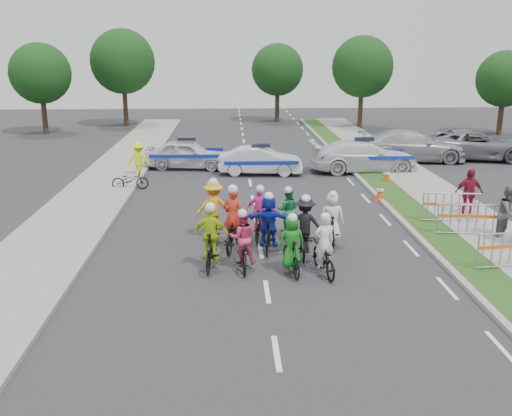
{
  "coord_description": "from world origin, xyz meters",
  "views": [
    {
      "loc": [
        -0.87,
        -13.18,
        5.91
      ],
      "look_at": [
        -0.1,
        3.87,
        1.1
      ],
      "focal_mm": 40.0,
      "sensor_mm": 36.0,
      "label": 1
    }
  ],
  "objects_px": {
    "rider_4": "(305,232)",
    "police_car_0": "(187,154)",
    "rider_10": "(214,215)",
    "rider_5": "(269,226)",
    "parked_bike": "(130,180)",
    "tree_1": "(362,67)",
    "tree_2": "(505,79)",
    "barrier_2": "(451,209)",
    "tree_0": "(40,73)",
    "rider_9": "(260,218)",
    "spectator_1": "(509,214)",
    "civilian_suv": "(476,145)",
    "rider_3": "(211,243)",
    "police_car_2": "(363,156)",
    "spectator_2": "(469,193)",
    "police_car_1": "(261,161)",
    "rider_2": "(243,246)",
    "rider_0": "(324,253)",
    "rider_1": "(291,250)",
    "marshal_hiviz": "(139,160)",
    "civilian_sedan": "(412,146)",
    "rider_7": "(332,224)",
    "rider_6": "(233,228)",
    "cone_0": "(380,193)",
    "barrier_0": "(510,252)",
    "tree_4": "(277,70)",
    "barrier_1": "(468,221)",
    "tree_3": "(123,62)",
    "cone_1": "(387,176)"
  },
  "relations": [
    {
      "from": "rider_4",
      "to": "parked_bike",
      "type": "bearing_deg",
      "value": -43.84
    },
    {
      "from": "civilian_suv",
      "to": "tree_4",
      "type": "height_order",
      "value": "tree_4"
    },
    {
      "from": "rider_10",
      "to": "rider_5",
      "type": "bearing_deg",
      "value": 139.63
    },
    {
      "from": "rider_9",
      "to": "spectator_1",
      "type": "height_order",
      "value": "rider_9"
    },
    {
      "from": "civilian_suv",
      "to": "spectator_2",
      "type": "relative_size",
      "value": 3.18
    },
    {
      "from": "police_car_0",
      "to": "civilian_suv",
      "type": "xyz_separation_m",
      "value": [
        15.62,
        1.72,
        0.08
      ]
    },
    {
      "from": "rider_6",
      "to": "cone_0",
      "type": "bearing_deg",
      "value": -126.01
    },
    {
      "from": "police_car_0",
      "to": "rider_9",
      "type": "bearing_deg",
      "value": -157.09
    },
    {
      "from": "civilian_sedan",
      "to": "spectator_2",
      "type": "xyz_separation_m",
      "value": [
        -1.27,
        -10.56,
        0.08
      ]
    },
    {
      "from": "rider_0",
      "to": "rider_1",
      "type": "height_order",
      "value": "rider_0"
    },
    {
      "from": "rider_0",
      "to": "tree_3",
      "type": "height_order",
      "value": "tree_3"
    },
    {
      "from": "spectator_2",
      "to": "tree_4",
      "type": "height_order",
      "value": "tree_4"
    },
    {
      "from": "rider_0",
      "to": "tree_3",
      "type": "bearing_deg",
      "value": -80.68
    },
    {
      "from": "civilian_suv",
      "to": "tree_3",
      "type": "height_order",
      "value": "tree_3"
    },
    {
      "from": "police_car_2",
      "to": "barrier_2",
      "type": "height_order",
      "value": "police_car_2"
    },
    {
      "from": "cone_0",
      "to": "tree_1",
      "type": "bearing_deg",
      "value": 79.57
    },
    {
      "from": "marshal_hiviz",
      "to": "rider_6",
      "type": "bearing_deg",
      "value": 117.68
    },
    {
      "from": "rider_4",
      "to": "police_car_0",
      "type": "relative_size",
      "value": 0.46
    },
    {
      "from": "rider_4",
      "to": "rider_7",
      "type": "distance_m",
      "value": 1.28
    },
    {
      "from": "rider_3",
      "to": "barrier_0",
      "type": "bearing_deg",
      "value": -177.62
    },
    {
      "from": "barrier_2",
      "to": "rider_7",
      "type": "bearing_deg",
      "value": -156.09
    },
    {
      "from": "tree_1",
      "to": "spectator_2",
      "type": "bearing_deg",
      "value": -93.32
    },
    {
      "from": "rider_7",
      "to": "marshal_hiviz",
      "type": "bearing_deg",
      "value": -49.46
    },
    {
      "from": "civilian_suv",
      "to": "tree_2",
      "type": "bearing_deg",
      "value": -19.97
    },
    {
      "from": "rider_4",
      "to": "tree_0",
      "type": "relative_size",
      "value": 0.3
    },
    {
      "from": "barrier_0",
      "to": "tree_4",
      "type": "distance_m",
      "value": 33.32
    },
    {
      "from": "tree_1",
      "to": "tree_2",
      "type": "relative_size",
      "value": 1.18
    },
    {
      "from": "rider_10",
      "to": "cone_1",
      "type": "distance_m",
      "value": 10.59
    },
    {
      "from": "rider_7",
      "to": "parked_bike",
      "type": "distance_m",
      "value": 10.63
    },
    {
      "from": "police_car_0",
      "to": "rider_3",
      "type": "bearing_deg",
      "value": -165.75
    },
    {
      "from": "civilian_sedan",
      "to": "tree_2",
      "type": "relative_size",
      "value": 0.98
    },
    {
      "from": "rider_3",
      "to": "police_car_2",
      "type": "height_order",
      "value": "rider_3"
    },
    {
      "from": "rider_6",
      "to": "cone_0",
      "type": "xyz_separation_m",
      "value": [
        5.88,
        5.36,
        -0.33
      ]
    },
    {
      "from": "rider_6",
      "to": "tree_1",
      "type": "distance_m",
      "value": 28.76
    },
    {
      "from": "parked_bike",
      "to": "barrier_2",
      "type": "bearing_deg",
      "value": -118.97
    },
    {
      "from": "rider_4",
      "to": "rider_2",
      "type": "bearing_deg",
      "value": 36.27
    },
    {
      "from": "marshal_hiviz",
      "to": "civilian_sedan",
      "type": "bearing_deg",
      "value": -162.13
    },
    {
      "from": "rider_10",
      "to": "cone_0",
      "type": "distance_m",
      "value": 7.8
    },
    {
      "from": "police_car_1",
      "to": "civilian_sedan",
      "type": "height_order",
      "value": "civilian_sedan"
    },
    {
      "from": "barrier_2",
      "to": "tree_0",
      "type": "distance_m",
      "value": 30.85
    },
    {
      "from": "rider_9",
      "to": "civilian_suv",
      "type": "xyz_separation_m",
      "value": [
        12.52,
        12.97,
        0.11
      ]
    },
    {
      "from": "parked_bike",
      "to": "rider_10",
      "type": "bearing_deg",
      "value": -154.35
    },
    {
      "from": "barrier_1",
      "to": "tree_4",
      "type": "relative_size",
      "value": 0.32
    },
    {
      "from": "civilian_suv",
      "to": "barrier_0",
      "type": "bearing_deg",
      "value": 171.44
    },
    {
      "from": "police_car_1",
      "to": "barrier_2",
      "type": "xyz_separation_m",
      "value": [
        6.13,
        -8.42,
        -0.1
      ]
    },
    {
      "from": "civilian_suv",
      "to": "spectator_2",
      "type": "xyz_separation_m",
      "value": [
        -4.94,
        -10.92,
        0.1
      ]
    },
    {
      "from": "police_car_0",
      "to": "barrier_0",
      "type": "relative_size",
      "value": 2.1
    },
    {
      "from": "police_car_1",
      "to": "tree_2",
      "type": "height_order",
      "value": "tree_2"
    },
    {
      "from": "rider_9",
      "to": "civilian_sedan",
      "type": "bearing_deg",
      "value": -113.37
    },
    {
      "from": "rider_2",
      "to": "marshal_hiviz",
      "type": "bearing_deg",
      "value": -71.14
    }
  ]
}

